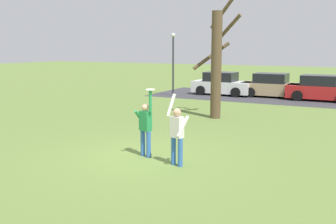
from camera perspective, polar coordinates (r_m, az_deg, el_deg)
The scene contains 10 objects.
ground_plane at distance 12.00m, azimuth -4.09°, elevation -6.56°, with size 120.00×120.00×0.00m, color olive.
person_catcher at distance 11.74m, azimuth -3.35°, elevation -1.98°, with size 0.58×0.48×2.08m.
person_defender at distance 10.84m, azimuth 1.32°, elevation -2.96°, with size 0.62×0.54×2.04m.
frisbee_disc at distance 11.40m, azimuth -2.64°, elevation 3.33°, with size 0.27×0.27×0.02m, color white.
parked_car_white at distance 27.45m, azimuth 7.99°, elevation 4.06°, with size 4.13×2.09×1.59m.
parked_car_tan at distance 26.89m, azimuth 15.18°, elevation 3.71°, with size 4.13×2.09×1.59m.
parked_car_red at distance 26.04m, azimuth 21.64°, elevation 3.18°, with size 4.13×2.09×1.59m.
parking_strip at distance 26.66m, azimuth 14.50°, elevation 2.12°, with size 15.53×6.40×0.01m, color #38383D.
bare_tree_tall at distance 18.27m, azimuth 7.25°, elevation 7.53°, with size 2.32×1.56×6.04m.
lamppost_by_lot at distance 26.63m, azimuth 0.77°, elevation 7.99°, with size 0.28×0.28×4.26m.
Camera 1 is at (6.05, -9.81, 3.34)m, focal length 41.21 mm.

